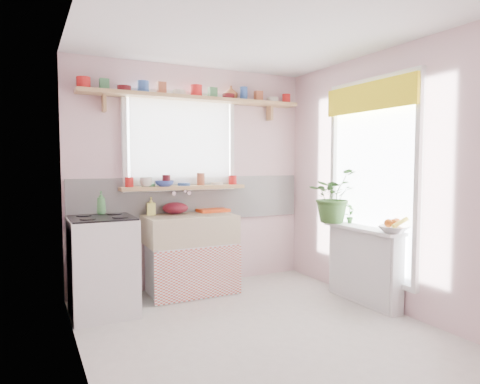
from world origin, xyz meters
name	(u,v)px	position (x,y,z in m)	size (l,w,h in m)	color
room	(276,167)	(0.66, 0.86, 1.37)	(3.20, 3.20, 3.20)	silver
sink_unit	(190,254)	(-0.15, 1.29, 0.43)	(0.95, 0.65, 1.11)	white
cooker	(103,265)	(-1.10, 1.05, 0.46)	(0.58, 0.58, 0.93)	white
radiator_ledge	(364,264)	(1.30, 0.20, 0.40)	(0.22, 0.95, 0.78)	white
windowsill	(184,187)	(-0.15, 1.48, 1.14)	(1.40, 0.22, 0.04)	tan
pine_shelf	(196,99)	(0.00, 1.47, 2.12)	(2.52, 0.24, 0.04)	tan
shelf_crockery	(195,92)	(-0.02, 1.47, 2.19)	(2.47, 0.11, 0.12)	red
sill_crockery	(182,181)	(-0.17, 1.48, 1.22)	(1.35, 0.11, 0.12)	red
dish_tray	(212,210)	(0.20, 1.50, 0.87)	(0.35, 0.26, 0.03)	#F44B15
colander	(175,208)	(-0.25, 1.47, 0.91)	(0.28, 0.28, 0.13)	maroon
jade_plant	(332,196)	(1.21, 0.60, 1.06)	(0.52, 0.45, 0.57)	#335C24
fruit_bowl	(394,229)	(1.28, -0.20, 0.81)	(0.26, 0.26, 0.06)	silver
herb_pot	(350,213)	(1.33, 0.46, 0.89)	(0.12, 0.08, 0.22)	#37702C
soap_bottle_sink	(151,206)	(-0.52, 1.49, 0.95)	(0.09, 0.09, 0.20)	#FDFA70
sill_cup	(146,182)	(-0.59, 1.42, 1.21)	(0.13, 0.13, 0.10)	beige
sill_bowl	(165,184)	(-0.39, 1.42, 1.19)	(0.20, 0.20, 0.06)	#2E4295
shelf_vase	(231,93)	(0.45, 1.53, 2.22)	(0.16, 0.16, 0.17)	#A65F33
cooker_bottle	(101,203)	(-1.07, 1.27, 1.03)	(0.09, 0.09, 0.23)	#478E4C
fruit	(394,223)	(1.28, -0.19, 0.87)	(0.20, 0.14, 0.10)	orange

